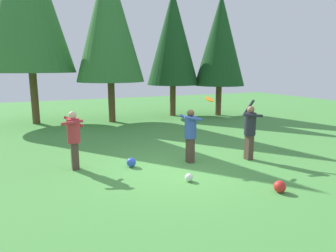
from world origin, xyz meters
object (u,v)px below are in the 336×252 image
Objects in this scene: tree_center at (109,20)px; ball_white at (189,177)px; ball_red at (280,187)px; ball_blue at (131,162)px; tree_right at (173,38)px; person_thrower at (250,128)px; frisbee at (209,99)px; tree_far_right at (220,41)px; person_catcher at (190,132)px; person_bystander at (74,135)px.

ball_white is at bearing -92.11° from tree_center.
ball_blue is at bearing 129.32° from ball_red.
tree_right reaches higher than ball_white.
person_thrower reaches higher than ball_red.
frisbee is 3.17m from ball_red.
tree_far_right is at bearing -21.37° from tree_right.
tree_center is at bearing 87.89° from ball_white.
frisbee is (0.56, -0.07, 0.92)m from person_catcher.
ball_red is (3.93, -3.48, -0.81)m from person_bystander.
ball_white is at bearing -136.18° from frisbee.
frisbee is at bearing 94.80° from ball_red.
tree_far_right is at bearing 48.67° from person_bystander.
person_catcher is at bearing -0.89° from person_bystander.
ball_blue is at bearing -99.91° from tree_center.
ball_blue is 8.91m from tree_center.
person_bystander is 0.23× the size of tree_right.
person_catcher reaches higher than ball_blue.
frisbee is 2.86m from ball_blue.
tree_center is at bearing 80.89° from person_bystander.
person_thrower is 1.12× the size of person_bystander.
ball_red is (-0.97, -2.27, -0.83)m from person_thrower.
frisbee is at bearing 0.00° from person_bystander.
person_thrower is 8.98× the size of ball_white.
tree_center reaches higher than tree_right.
person_thrower is 0.26× the size of tree_right.
person_catcher is 1.90m from ball_blue.
tree_right is (3.30, 8.25, 3.43)m from person_catcher.
person_catcher is 0.98× the size of person_bystander.
ball_red is 0.03× the size of tree_center.
tree_center is (0.33, 8.98, 4.90)m from ball_white.
tree_center is (-1.20, 10.39, 4.87)m from ball_red.
tree_right reaches higher than person_thrower.
person_bystander is 0.20× the size of tree_center.
tree_far_right is at bearing 54.63° from frisbee.
tree_far_right is 6.26m from tree_center.
ball_red is (0.22, -2.66, -1.70)m from frisbee.
person_catcher reaches higher than ball_red.
ball_red is 0.04× the size of tree_right.
ball_blue is at bearing 5.69° from person_thrower.
ball_blue is (-2.26, 0.37, -1.71)m from frisbee.
ball_red reaches higher than ball_blue.
person_catcher is (-1.75, 0.46, -0.05)m from person_thrower.
ball_white is (-2.50, -0.87, -0.87)m from person_thrower.
person_catcher is 0.22× the size of tree_right.
tree_far_right reaches higher than ball_white.
ball_blue is (-0.95, 1.63, 0.03)m from ball_white.
person_thrower is at bearing -1.40° from person_bystander.
tree_far_right is at bearing 52.83° from ball_white.
tree_far_right reaches higher than frisbee.
tree_center is at bearing -56.91° from person_thrower.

